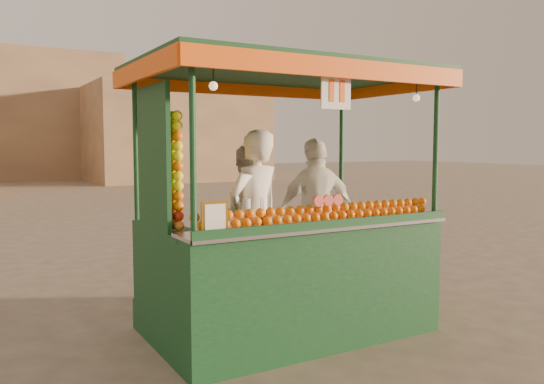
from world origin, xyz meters
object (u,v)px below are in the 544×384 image
juice_cart (285,249)px  vendor_right (317,212)px  vendor_left (255,219)px  vendor_middle (246,218)px

juice_cart → vendor_right: 0.86m
juice_cart → vendor_right: juice_cart is taller
juice_cart → vendor_left: size_ratio=1.70×
vendor_left → vendor_right: size_ratio=1.04×
vendor_right → juice_cart: bearing=38.5°
juice_cart → vendor_right: (0.68, 0.45, 0.28)m
vendor_left → juice_cart: bearing=146.5°
vendor_left → vendor_middle: (0.22, 0.61, -0.08)m
juice_cart → vendor_middle: juice_cart is taller
vendor_left → vendor_middle: vendor_left is taller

